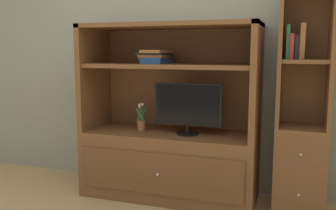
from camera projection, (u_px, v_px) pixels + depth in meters
The scene contains 7 objects.
painted_rear_wall at pixel (182, 41), 3.56m from camera, with size 6.00×0.10×2.80m, color gray.
media_console at pixel (170, 143), 3.37m from camera, with size 1.54×0.62×1.54m.
tv_monitor at pixel (188, 107), 3.22m from camera, with size 0.60×0.20×0.45m.
potted_plant at pixel (141, 123), 3.43m from camera, with size 0.09×0.10×0.25m.
magazine_stack at pixel (156, 57), 3.30m from camera, with size 0.27×0.35×0.12m.
bookshelf_tall at pixel (301, 136), 3.00m from camera, with size 0.40×0.41×1.86m.
upright_book_row at pixel (295, 44), 2.91m from camera, with size 0.14×0.18×0.28m.
Camera 1 is at (1.04, -2.71, 1.31)m, focal length 40.04 mm.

